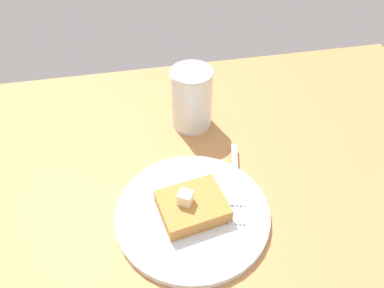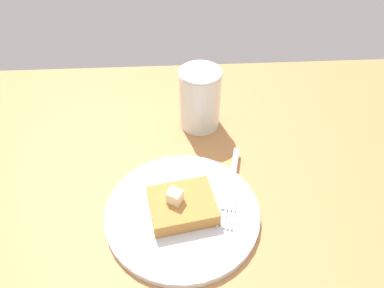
% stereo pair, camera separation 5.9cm
% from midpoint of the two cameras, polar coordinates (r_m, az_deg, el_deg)
% --- Properties ---
extents(table_surface, '(0.99, 0.99, 0.02)m').
position_cam_midpoint_polar(table_surface, '(0.52, 4.38, -18.72)').
color(table_surface, '#BC8049').
rests_on(table_surface, ground).
extents(plate, '(0.22, 0.22, 0.01)m').
position_cam_midpoint_polar(plate, '(0.55, -3.06, -10.66)').
color(plate, silver).
rests_on(plate, table_surface).
extents(toast_slice_center, '(0.09, 0.10, 0.02)m').
position_cam_midpoint_polar(toast_slice_center, '(0.53, -3.12, -9.62)').
color(toast_slice_center, '#BB7D39').
rests_on(toast_slice_center, plate).
extents(butter_pat_primary, '(0.02, 0.03, 0.02)m').
position_cam_midpoint_polar(butter_pat_primary, '(0.52, -4.30, -8.36)').
color(butter_pat_primary, '#F6E9C2').
rests_on(butter_pat_primary, toast_slice_center).
extents(fork, '(0.16, 0.05, 0.00)m').
position_cam_midpoint_polar(fork, '(0.57, 3.81, -6.51)').
color(fork, silver).
rests_on(fork, plate).
extents(syrup_jar, '(0.07, 0.07, 0.11)m').
position_cam_midpoint_polar(syrup_jar, '(0.66, -2.60, 6.64)').
color(syrup_jar, '#5C2A0A').
rests_on(syrup_jar, table_surface).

